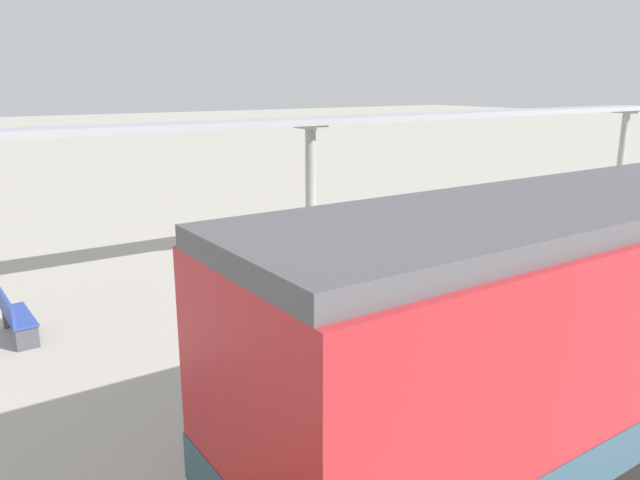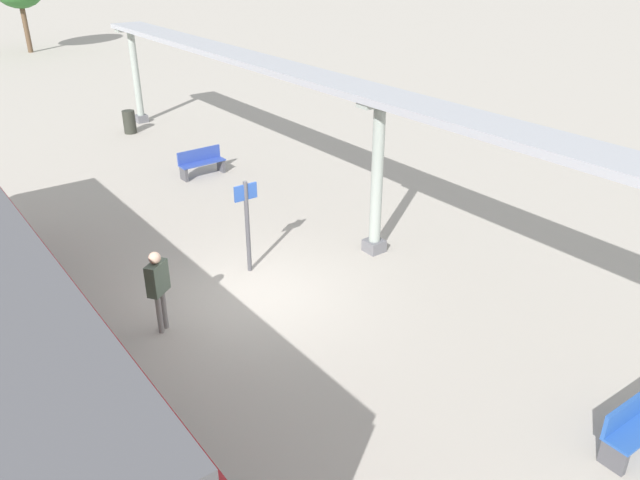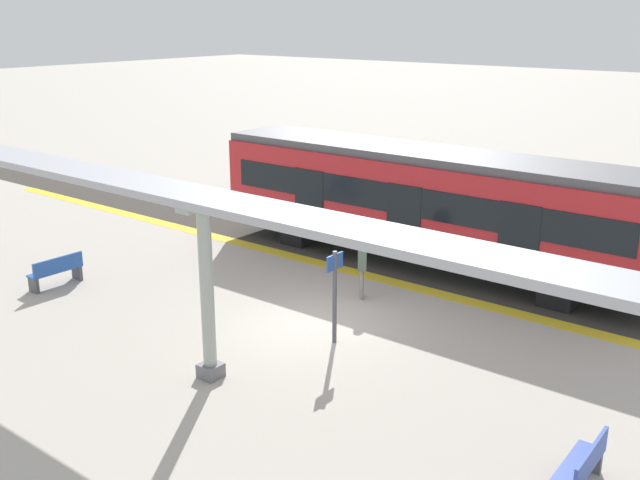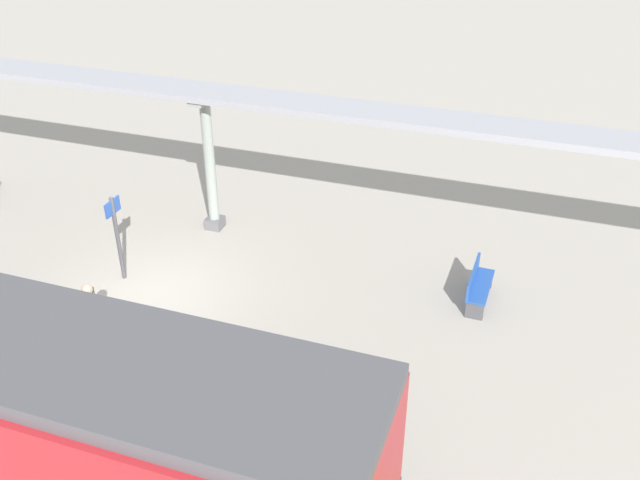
{
  "view_description": "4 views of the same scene",
  "coord_description": "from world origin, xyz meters",
  "px_view_note": "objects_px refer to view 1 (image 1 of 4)",
  "views": [
    {
      "loc": [
        -9.81,
        8.7,
        4.8
      ],
      "look_at": [
        0.98,
        1.37,
        1.42
      ],
      "focal_mm": 34.4,
      "sensor_mm": 36.0,
      "label": 1
    },
    {
      "loc": [
        -5.72,
        -10.13,
        7.01
      ],
      "look_at": [
        0.36,
        -1.98,
        1.99
      ],
      "focal_mm": 34.84,
      "sensor_mm": 36.0,
      "label": 2
    },
    {
      "loc": [
        12.93,
        10.29,
        7.25
      ],
      "look_at": [
        -0.47,
        -0.24,
        1.99
      ],
      "focal_mm": 41.36,
      "sensor_mm": 36.0,
      "label": 3
    },
    {
      "loc": [
        -11.4,
        -8.22,
        9.59
      ],
      "look_at": [
        0.83,
        -3.98,
        1.86
      ],
      "focal_mm": 39.56,
      "sensor_mm": 36.0,
      "label": 4
    }
  ],
  "objects_px": {
    "canopy_pillar_second": "(311,195)",
    "passenger_waiting_near_edge": "(471,279)",
    "canopy_pillar_nearest": "(621,158)",
    "bench_near_end": "(520,223)",
    "bench_mid_platform": "(15,317)",
    "platform_info_sign": "(347,246)"
  },
  "relations": [
    {
      "from": "canopy_pillar_second",
      "to": "passenger_waiting_near_edge",
      "type": "bearing_deg",
      "value": -179.21
    },
    {
      "from": "canopy_pillar_nearest",
      "to": "bench_near_end",
      "type": "xyz_separation_m",
      "value": [
        -1.11,
        7.38,
        -1.46
      ]
    },
    {
      "from": "bench_mid_platform",
      "to": "canopy_pillar_second",
      "type": "bearing_deg",
      "value": -82.98
    },
    {
      "from": "platform_info_sign",
      "to": "passenger_waiting_near_edge",
      "type": "relative_size",
      "value": 1.28
    },
    {
      "from": "canopy_pillar_second",
      "to": "bench_near_end",
      "type": "xyz_separation_m",
      "value": [
        -1.11,
        -7.24,
        -1.46
      ]
    },
    {
      "from": "canopy_pillar_nearest",
      "to": "bench_near_end",
      "type": "bearing_deg",
      "value": 98.59
    },
    {
      "from": "canopy_pillar_nearest",
      "to": "bench_mid_platform",
      "type": "bearing_deg",
      "value": 92.37
    },
    {
      "from": "canopy_pillar_nearest",
      "to": "platform_info_sign",
      "type": "bearing_deg",
      "value": 100.7
    },
    {
      "from": "canopy_pillar_second",
      "to": "passenger_waiting_near_edge",
      "type": "height_order",
      "value": "canopy_pillar_second"
    },
    {
      "from": "canopy_pillar_nearest",
      "to": "bench_near_end",
      "type": "distance_m",
      "value": 7.61
    },
    {
      "from": "canopy_pillar_nearest",
      "to": "platform_info_sign",
      "type": "distance_m",
      "value": 15.9
    },
    {
      "from": "canopy_pillar_nearest",
      "to": "bench_mid_platform",
      "type": "relative_size",
      "value": 2.48
    },
    {
      "from": "bench_near_end",
      "to": "platform_info_sign",
      "type": "xyz_separation_m",
      "value": [
        -1.84,
        8.23,
        0.89
      ]
    },
    {
      "from": "bench_mid_platform",
      "to": "canopy_pillar_nearest",
      "type": "bearing_deg",
      "value": -87.63
    },
    {
      "from": "bench_mid_platform",
      "to": "platform_info_sign",
      "type": "bearing_deg",
      "value": -107.68
    },
    {
      "from": "platform_info_sign",
      "to": "canopy_pillar_second",
      "type": "bearing_deg",
      "value": -18.58
    },
    {
      "from": "canopy_pillar_second",
      "to": "bench_near_end",
      "type": "bearing_deg",
      "value": -98.75
    },
    {
      "from": "platform_info_sign",
      "to": "passenger_waiting_near_edge",
      "type": "bearing_deg",
      "value": -157.73
    },
    {
      "from": "bench_near_end",
      "to": "passenger_waiting_near_edge",
      "type": "height_order",
      "value": "passenger_waiting_near_edge"
    },
    {
      "from": "canopy_pillar_nearest",
      "to": "passenger_waiting_near_edge",
      "type": "xyz_separation_m",
      "value": [
        -5.56,
        14.55,
        -0.83
      ]
    },
    {
      "from": "bench_near_end",
      "to": "bench_mid_platform",
      "type": "bearing_deg",
      "value": 89.2
    },
    {
      "from": "canopy_pillar_second",
      "to": "platform_info_sign",
      "type": "xyz_separation_m",
      "value": [
        -2.95,
        0.99,
        -0.57
      ]
    }
  ]
}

